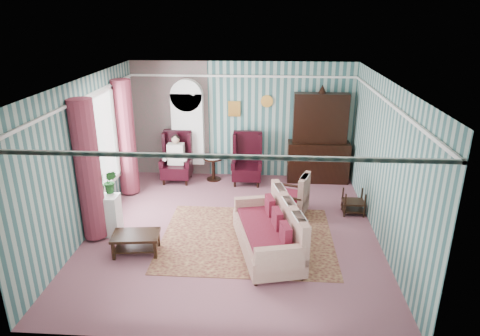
# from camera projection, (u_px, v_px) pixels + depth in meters

# --- Properties ---
(floor) EXTENTS (6.00, 6.00, 0.00)m
(floor) POSITION_uv_depth(u_px,v_px,m) (233.00, 230.00, 8.37)
(floor) COLOR #8C515E
(floor) RESTS_ON ground
(room_shell) EXTENTS (5.53, 6.02, 2.91)m
(room_shell) POSITION_uv_depth(u_px,v_px,m) (200.00, 128.00, 7.87)
(room_shell) COLOR #345F5F
(room_shell) RESTS_ON ground
(bookcase) EXTENTS (0.80, 0.28, 2.24)m
(bookcase) POSITION_uv_depth(u_px,v_px,m) (188.00, 134.00, 10.72)
(bookcase) COLOR white
(bookcase) RESTS_ON floor
(dresser_hutch) EXTENTS (1.50, 0.56, 2.36)m
(dresser_hutch) POSITION_uv_depth(u_px,v_px,m) (320.00, 135.00, 10.38)
(dresser_hutch) COLOR black
(dresser_hutch) RESTS_ON floor
(wingback_left) EXTENTS (0.76, 0.80, 1.25)m
(wingback_left) POSITION_uv_depth(u_px,v_px,m) (176.00, 157.00, 10.54)
(wingback_left) COLOR black
(wingback_left) RESTS_ON floor
(wingback_right) EXTENTS (0.76, 0.80, 1.25)m
(wingback_right) POSITION_uv_depth(u_px,v_px,m) (247.00, 159.00, 10.43)
(wingback_right) COLOR black
(wingback_right) RESTS_ON floor
(seated_woman) EXTENTS (0.44, 0.40, 1.18)m
(seated_woman) POSITION_uv_depth(u_px,v_px,m) (176.00, 159.00, 10.55)
(seated_woman) COLOR beige
(seated_woman) RESTS_ON floor
(round_side_table) EXTENTS (0.50, 0.50, 0.60)m
(round_side_table) POSITION_uv_depth(u_px,v_px,m) (214.00, 169.00, 10.74)
(round_side_table) COLOR black
(round_side_table) RESTS_ON floor
(nest_table) EXTENTS (0.45, 0.38, 0.54)m
(nest_table) POSITION_uv_depth(u_px,v_px,m) (353.00, 202.00, 8.96)
(nest_table) COLOR black
(nest_table) RESTS_ON floor
(plant_stand) EXTENTS (0.55, 0.35, 0.80)m
(plant_stand) POSITION_uv_depth(u_px,v_px,m) (105.00, 215.00, 8.10)
(plant_stand) COLOR silver
(plant_stand) RESTS_ON floor
(rug) EXTENTS (3.20, 2.60, 0.01)m
(rug) POSITION_uv_depth(u_px,v_px,m) (247.00, 238.00, 8.07)
(rug) COLOR #4F1A1A
(rug) RESTS_ON floor
(sofa) EXTENTS (1.49, 2.21, 1.09)m
(sofa) POSITION_uv_depth(u_px,v_px,m) (267.00, 226.00, 7.40)
(sofa) COLOR beige
(sofa) RESTS_ON floor
(floral_armchair) EXTENTS (0.93, 0.93, 1.07)m
(floral_armchair) POSITION_uv_depth(u_px,v_px,m) (291.00, 190.00, 8.86)
(floral_armchair) COLOR beige
(floral_armchair) RESTS_ON floor
(coffee_table) EXTENTS (0.87, 0.60, 0.38)m
(coffee_table) POSITION_uv_depth(u_px,v_px,m) (136.00, 244.00, 7.53)
(coffee_table) COLOR black
(coffee_table) RESTS_ON floor
(potted_plant_a) EXTENTS (0.50, 0.47, 0.44)m
(potted_plant_a) POSITION_uv_depth(u_px,v_px,m) (94.00, 187.00, 7.78)
(potted_plant_a) COLOR #1F5A1C
(potted_plant_a) RESTS_ON plant_stand
(potted_plant_b) EXTENTS (0.26, 0.21, 0.46)m
(potted_plant_b) POSITION_uv_depth(u_px,v_px,m) (110.00, 182.00, 8.01)
(potted_plant_b) COLOR #234C17
(potted_plant_b) RESTS_ON plant_stand
(potted_plant_c) EXTENTS (0.26, 0.26, 0.38)m
(potted_plant_c) POSITION_uv_depth(u_px,v_px,m) (98.00, 184.00, 8.01)
(potted_plant_c) COLOR #1C5A1F
(potted_plant_c) RESTS_ON plant_stand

